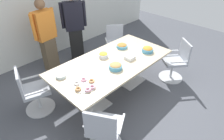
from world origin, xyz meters
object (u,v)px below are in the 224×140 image
object	(u,v)px
office_chair_2	(116,45)
office_chair_3	(33,93)
person_standing_0	(46,36)
snack_bowl_cookies	(116,66)
person_standing_1	(75,26)
snack_bowl_chips_orange	(148,49)
office_chair_0	(104,131)
donut_platter	(85,85)
snack_bowl_pretzels	(122,46)
napkin_pile	(130,57)
snack_bowl_chips_yellow	(103,55)
office_chair_1	(176,63)
plate_stack	(61,76)
conference_table	(112,67)

from	to	relation	value
office_chair_2	office_chair_3	distance (m)	2.41
person_standing_0	snack_bowl_cookies	bearing A→B (deg)	89.40
person_standing_1	snack_bowl_chips_orange	distance (m)	1.93
office_chair_2	person_standing_1	distance (m)	1.14
office_chair_0	donut_platter	size ratio (longest dim) A/B	2.37
office_chair_3	person_standing_1	world-z (taller)	person_standing_1
person_standing_0	donut_platter	distance (m)	1.97
snack_bowl_pretzels	office_chair_2	bearing A→B (deg)	53.02
napkin_pile	snack_bowl_chips_yellow	bearing A→B (deg)	126.70
office_chair_1	napkin_pile	size ratio (longest dim) A/B	5.36
office_chair_1	plate_stack	size ratio (longest dim) A/B	4.95
conference_table	snack_bowl_chips_orange	world-z (taller)	snack_bowl_chips_orange
snack_bowl_chips_yellow	snack_bowl_cookies	xyz separation A→B (m)	(-0.13, -0.46, 0.00)
person_standing_0	person_standing_1	xyz separation A→B (m)	(0.73, -0.09, 0.05)
office_chair_1	snack_bowl_chips_yellow	size ratio (longest dim) A/B	4.71
conference_table	office_chair_2	world-z (taller)	office_chair_2
office_chair_0	person_standing_1	xyz separation A→B (m)	(1.38, 2.47, 0.52)
donut_platter	plate_stack	distance (m)	0.50
person_standing_0	snack_bowl_chips_orange	distance (m)	2.30
conference_table	napkin_pile	distance (m)	0.39
snack_bowl_pretzels	plate_stack	size ratio (longest dim) A/B	1.30
snack_bowl_chips_yellow	napkin_pile	xyz separation A→B (m)	(0.31, -0.42, -0.02)
snack_bowl_chips_yellow	snack_bowl_chips_orange	xyz separation A→B (m)	(0.79, -0.50, 0.00)
snack_bowl_chips_orange	donut_platter	world-z (taller)	snack_bowl_chips_orange
office_chair_2	plate_stack	size ratio (longest dim) A/B	4.95
snack_bowl_cookies	snack_bowl_chips_orange	world-z (taller)	snack_bowl_chips_orange
office_chair_0	snack_bowl_chips_orange	distance (m)	1.98
napkin_pile	office_chair_2	bearing A→B (deg)	55.54
snack_bowl_chips_orange	plate_stack	bearing A→B (deg)	162.97
office_chair_3	donut_platter	bearing A→B (deg)	49.29
snack_bowl_chips_orange	person_standing_0	bearing A→B (deg)	121.11
person_standing_1	office_chair_1	bearing A→B (deg)	142.31
donut_platter	snack_bowl_cookies	bearing A→B (deg)	-0.50
person_standing_1	office_chair_2	bearing A→B (deg)	162.04
office_chair_0	napkin_pile	xyz separation A→B (m)	(1.36, 0.68, 0.38)
person_standing_1	person_standing_0	bearing A→B (deg)	20.93
snack_bowl_chips_orange	snack_bowl_pretzels	size ratio (longest dim) A/B	0.98
snack_bowl_cookies	office_chair_1	bearing A→B (deg)	-16.98
office_chair_2	snack_bowl_pretzels	world-z (taller)	office_chair_2
office_chair_2	snack_bowl_chips_yellow	distance (m)	1.28
conference_table	snack_bowl_chips_orange	distance (m)	0.85
snack_bowl_chips_yellow	snack_bowl_pretzels	xyz separation A→B (m)	(0.56, 0.01, -0.01)
person_standing_0	napkin_pile	bearing A→B (deg)	102.09
office_chair_1	donut_platter	world-z (taller)	office_chair_1
snack_bowl_pretzels	donut_platter	bearing A→B (deg)	-161.82
conference_table	snack_bowl_cookies	xyz separation A→B (m)	(-0.13, -0.22, 0.18)
office_chair_0	donut_platter	xyz separation A→B (m)	(0.21, 0.65, 0.36)
snack_bowl_chips_orange	office_chair_1	bearing A→B (deg)	-36.09
conference_table	snack_bowl_chips_yellow	bearing A→B (deg)	90.97
snack_bowl_cookies	napkin_pile	size ratio (longest dim) A/B	1.45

